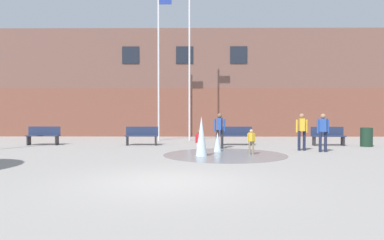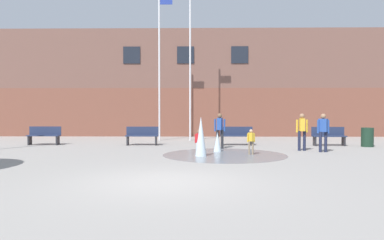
{
  "view_description": "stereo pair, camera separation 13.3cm",
  "coord_description": "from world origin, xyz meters",
  "px_view_note": "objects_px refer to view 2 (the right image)",
  "views": [
    {
      "loc": [
        0.7,
        -8.99,
        1.75
      ],
      "look_at": [
        0.55,
        7.36,
        1.3
      ],
      "focal_mm": 35.0,
      "sensor_mm": 36.0,
      "label": 1
    },
    {
      "loc": [
        0.83,
        -8.99,
        1.75
      ],
      "look_at": [
        0.55,
        7.36,
        1.3
      ],
      "focal_mm": 35.0,
      "sensor_mm": 36.0,
      "label": 2
    }
  ],
  "objects_px": {
    "child_with_pink_shirt": "(199,141)",
    "flagpole_right": "(191,58)",
    "park_bench_left_of_flagpoles": "(44,135)",
    "child_running": "(251,140)",
    "teen_by_trashcan": "(220,128)",
    "park_bench_under_right_flagpole": "(237,135)",
    "adult_watching": "(323,130)",
    "park_bench_far_right": "(329,136)",
    "trash_can": "(367,137)",
    "adult_in_red": "(302,129)",
    "park_bench_center": "(142,135)",
    "flagpole_left": "(160,61)"
  },
  "relations": [
    {
      "from": "park_bench_left_of_flagpoles",
      "to": "child_with_pink_shirt",
      "type": "relative_size",
      "value": 1.62
    },
    {
      "from": "teen_by_trashcan",
      "to": "flagpole_left",
      "type": "height_order",
      "value": "flagpole_left"
    },
    {
      "from": "child_with_pink_shirt",
      "to": "child_running",
      "type": "relative_size",
      "value": 1.0
    },
    {
      "from": "park_bench_under_right_flagpole",
      "to": "park_bench_left_of_flagpoles",
      "type": "bearing_deg",
      "value": 179.89
    },
    {
      "from": "child_with_pink_shirt",
      "to": "flagpole_right",
      "type": "xyz_separation_m",
      "value": [
        -0.46,
        7.09,
        4.12
      ]
    },
    {
      "from": "park_bench_far_right",
      "to": "child_running",
      "type": "xyz_separation_m",
      "value": [
        -4.29,
        -3.69,
        0.1
      ]
    },
    {
      "from": "park_bench_under_right_flagpole",
      "to": "flagpole_left",
      "type": "relative_size",
      "value": 0.19
    },
    {
      "from": "park_bench_left_of_flagpoles",
      "to": "park_bench_center",
      "type": "xyz_separation_m",
      "value": [
        4.91,
        -0.07,
        0.0
      ]
    },
    {
      "from": "adult_in_red",
      "to": "child_running",
      "type": "bearing_deg",
      "value": -54.01
    },
    {
      "from": "adult_watching",
      "to": "trash_can",
      "type": "height_order",
      "value": "adult_watching"
    },
    {
      "from": "park_bench_under_right_flagpole",
      "to": "adult_watching",
      "type": "xyz_separation_m",
      "value": [
        3.26,
        -2.99,
        0.45
      ]
    },
    {
      "from": "park_bench_left_of_flagpoles",
      "to": "adult_watching",
      "type": "xyz_separation_m",
      "value": [
        12.84,
        -3.01,
        0.45
      ]
    },
    {
      "from": "adult_watching",
      "to": "child_running",
      "type": "distance_m",
      "value": 3.24
    },
    {
      "from": "park_bench_left_of_flagpoles",
      "to": "child_with_pink_shirt",
      "type": "bearing_deg",
      "value": -29.38
    },
    {
      "from": "child_running",
      "to": "adult_in_red",
      "type": "bearing_deg",
      "value": 83.38
    },
    {
      "from": "child_with_pink_shirt",
      "to": "flagpole_right",
      "type": "relative_size",
      "value": 0.11
    },
    {
      "from": "child_running",
      "to": "flagpole_right",
      "type": "xyz_separation_m",
      "value": [
        -2.49,
        6.65,
        4.12
      ]
    },
    {
      "from": "trash_can",
      "to": "flagpole_right",
      "type": "bearing_deg",
      "value": 157.83
    },
    {
      "from": "park_bench_left_of_flagpoles",
      "to": "park_bench_far_right",
      "type": "height_order",
      "value": "same"
    },
    {
      "from": "child_running",
      "to": "teen_by_trashcan",
      "type": "distance_m",
      "value": 2.51
    },
    {
      "from": "park_bench_far_right",
      "to": "park_bench_center",
      "type": "bearing_deg",
      "value": 179.1
    },
    {
      "from": "park_bench_far_right",
      "to": "park_bench_left_of_flagpoles",
      "type": "bearing_deg",
      "value": 179.12
    },
    {
      "from": "flagpole_left",
      "to": "child_with_pink_shirt",
      "type": "bearing_deg",
      "value": -72.67
    },
    {
      "from": "park_bench_left_of_flagpoles",
      "to": "child_running",
      "type": "height_order",
      "value": "child_running"
    },
    {
      "from": "child_running",
      "to": "flagpole_left",
      "type": "bearing_deg",
      "value": 174.73
    },
    {
      "from": "adult_watching",
      "to": "teen_by_trashcan",
      "type": "relative_size",
      "value": 1.0
    },
    {
      "from": "park_bench_under_right_flagpole",
      "to": "child_running",
      "type": "distance_m",
      "value": 3.89
    },
    {
      "from": "adult_in_red",
      "to": "park_bench_far_right",
      "type": "bearing_deg",
      "value": 144.35
    },
    {
      "from": "park_bench_left_of_flagpoles",
      "to": "flagpole_right",
      "type": "relative_size",
      "value": 0.18
    },
    {
      "from": "adult_in_red",
      "to": "child_running",
      "type": "height_order",
      "value": "adult_in_red"
    },
    {
      "from": "adult_watching",
      "to": "flagpole_left",
      "type": "distance_m",
      "value": 10.0
    },
    {
      "from": "adult_watching",
      "to": "flagpole_right",
      "type": "bearing_deg",
      "value": -5.32
    },
    {
      "from": "park_bench_left_of_flagpoles",
      "to": "adult_watching",
      "type": "relative_size",
      "value": 1.01
    },
    {
      "from": "park_bench_center",
      "to": "child_running",
      "type": "distance_m",
      "value": 6.17
    },
    {
      "from": "child_running",
      "to": "teen_by_trashcan",
      "type": "relative_size",
      "value": 0.62
    },
    {
      "from": "park_bench_center",
      "to": "park_bench_far_right",
      "type": "height_order",
      "value": "same"
    },
    {
      "from": "park_bench_center",
      "to": "park_bench_under_right_flagpole",
      "type": "xyz_separation_m",
      "value": [
        4.68,
        0.06,
        0.0
      ]
    },
    {
      "from": "park_bench_far_right",
      "to": "child_running",
      "type": "height_order",
      "value": "child_running"
    },
    {
      "from": "park_bench_center",
      "to": "child_running",
      "type": "relative_size",
      "value": 1.62
    },
    {
      "from": "park_bench_center",
      "to": "adult_watching",
      "type": "bearing_deg",
      "value": -20.33
    },
    {
      "from": "park_bench_left_of_flagpoles",
      "to": "trash_can",
      "type": "xyz_separation_m",
      "value": [
        15.7,
        -0.69,
        -0.03
      ]
    },
    {
      "from": "adult_in_red",
      "to": "child_running",
      "type": "relative_size",
      "value": 1.61
    },
    {
      "from": "park_bench_center",
      "to": "child_running",
      "type": "xyz_separation_m",
      "value": [
        4.84,
        -3.83,
        0.1
      ]
    },
    {
      "from": "park_bench_under_right_flagpole",
      "to": "flagpole_left",
      "type": "xyz_separation_m",
      "value": [
        -4.08,
        2.77,
        4.04
      ]
    },
    {
      "from": "adult_in_red",
      "to": "adult_watching",
      "type": "bearing_deg",
      "value": 57.97
    },
    {
      "from": "park_bench_far_right",
      "to": "teen_by_trashcan",
      "type": "height_order",
      "value": "teen_by_trashcan"
    },
    {
      "from": "park_bench_left_of_flagpoles",
      "to": "flagpole_right",
      "type": "bearing_deg",
      "value": 20.74
    },
    {
      "from": "park_bench_left_of_flagpoles",
      "to": "flagpole_right",
      "type": "distance_m",
      "value": 8.83
    },
    {
      "from": "adult_watching",
      "to": "flagpole_right",
      "type": "height_order",
      "value": "flagpole_right"
    },
    {
      "from": "park_bench_under_right_flagpole",
      "to": "park_bench_far_right",
      "type": "xyz_separation_m",
      "value": [
        4.45,
        -0.2,
        0.0
      ]
    }
  ]
}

